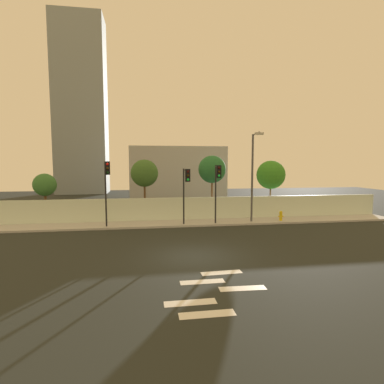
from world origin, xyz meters
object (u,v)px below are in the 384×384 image
(roadside_tree_rightmost, at_px, (271,175))
(traffic_light_right, at_px, (107,180))
(traffic_light_left, at_px, (217,181))
(roadside_tree_leftmost, at_px, (45,185))
(roadside_tree_midleft, at_px, (144,173))
(fire_hydrant, at_px, (281,215))
(roadside_tree_midright, at_px, (212,169))
(traffic_light_center, at_px, (186,184))
(street_lamp_curbside, at_px, (253,170))

(roadside_tree_rightmost, bearing_deg, traffic_light_right, -163.67)
(traffic_light_left, xyz_separation_m, roadside_tree_rightmost, (5.95, 4.10, 0.29))
(roadside_tree_leftmost, distance_m, roadside_tree_midleft, 8.02)
(fire_hydrant, bearing_deg, roadside_tree_leftmost, 170.51)
(roadside_tree_midright, bearing_deg, fire_hydrant, -32.19)
(fire_hydrant, relative_size, roadside_tree_rightmost, 0.16)
(roadside_tree_midleft, relative_size, roadside_tree_midright, 0.93)
(roadside_tree_rightmost, bearing_deg, fire_hydrant, -97.91)
(traffic_light_center, relative_size, roadside_tree_midright, 0.77)
(roadside_tree_midleft, xyz_separation_m, roadside_tree_midright, (5.85, 0.00, 0.31))
(traffic_light_left, relative_size, roadside_tree_midright, 0.82)
(roadside_tree_leftmost, relative_size, roadside_tree_midleft, 0.78)
(traffic_light_right, height_order, roadside_tree_rightmost, roadside_tree_rightmost)
(traffic_light_center, height_order, roadside_tree_rightmost, roadside_tree_rightmost)
(traffic_light_left, height_order, roadside_tree_leftmost, traffic_light_left)
(traffic_light_left, xyz_separation_m, roadside_tree_leftmost, (-13.30, 4.10, -0.43))
(traffic_light_center, xyz_separation_m, roadside_tree_rightmost, (8.30, 4.16, 0.46))
(traffic_light_right, bearing_deg, fire_hydrant, 3.91)
(traffic_light_left, relative_size, roadside_tree_midleft, 0.88)
(traffic_light_left, xyz_separation_m, roadside_tree_midleft, (-5.33, 4.10, 0.48))
(roadside_tree_leftmost, height_order, roadside_tree_midleft, roadside_tree_midleft)
(street_lamp_curbside, xyz_separation_m, roadside_tree_midright, (-2.50, 3.39, -0.01))
(traffic_light_center, xyz_separation_m, roadside_tree_midleft, (-2.98, 4.16, 0.65))
(roadside_tree_rightmost, bearing_deg, street_lamp_curbside, -130.89)
(traffic_light_left, distance_m, roadside_tree_leftmost, 13.93)
(roadside_tree_rightmost, bearing_deg, roadside_tree_leftmost, 180.00)
(traffic_light_center, xyz_separation_m, roadside_tree_leftmost, (-10.95, 4.16, -0.26))
(traffic_light_center, relative_size, roadside_tree_midleft, 0.83)
(traffic_light_right, bearing_deg, traffic_light_left, -0.24)
(traffic_light_left, distance_m, roadside_tree_midright, 4.20)
(traffic_light_center, distance_m, roadside_tree_leftmost, 11.72)
(traffic_light_center, bearing_deg, street_lamp_curbside, 8.24)
(roadside_tree_leftmost, xyz_separation_m, roadside_tree_midleft, (7.97, 0.00, 0.91))
(traffic_light_center, relative_size, roadside_tree_rightmost, 0.84)
(street_lamp_curbside, relative_size, roadside_tree_leftmost, 1.74)
(traffic_light_left, height_order, roadside_tree_rightmost, roadside_tree_rightmost)
(street_lamp_curbside, xyz_separation_m, fire_hydrant, (2.50, 0.24, -3.66))
(street_lamp_curbside, distance_m, roadside_tree_rightmost, 4.51)
(traffic_light_right, height_order, fire_hydrant, traffic_light_right)
(roadside_tree_leftmost, bearing_deg, traffic_light_left, -17.12)
(roadside_tree_rightmost, bearing_deg, roadside_tree_midright, 180.00)
(traffic_light_center, xyz_separation_m, roadside_tree_midright, (2.87, 4.16, 0.96))
(traffic_light_right, bearing_deg, roadside_tree_midright, 25.70)
(traffic_light_left, bearing_deg, traffic_light_center, -178.35)
(fire_hydrant, distance_m, roadside_tree_midleft, 11.77)
(traffic_light_right, relative_size, roadside_tree_midright, 0.87)
(roadside_tree_midleft, distance_m, roadside_tree_midright, 5.86)
(roadside_tree_leftmost, distance_m, roadside_tree_rightmost, 19.26)
(traffic_light_left, distance_m, traffic_light_right, 7.93)
(roadside_tree_rightmost, bearing_deg, traffic_light_left, -145.43)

